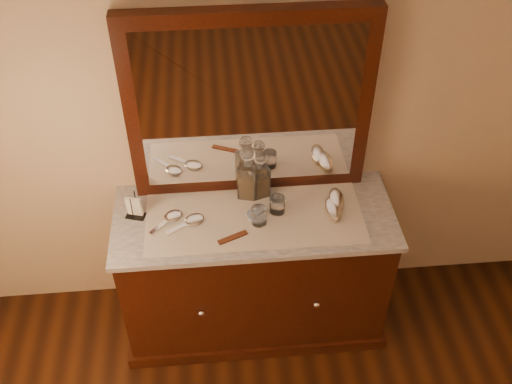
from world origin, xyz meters
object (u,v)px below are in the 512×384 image
dresser_cabinet (254,272)px  brush_near (333,210)px  comb (233,237)px  decanter_left (248,177)px  mirror_frame (250,106)px  napkin_rack (134,208)px  pin_dish (255,215)px  decanter_right (260,178)px  hand_mirror_inner (191,221)px  brush_far (336,201)px  hand_mirror_outer (170,218)px

dresser_cabinet → brush_near: brush_near is taller
comb → decanter_left: size_ratio=0.50×
mirror_frame → decanter_left: bearing=-102.6°
comb → napkin_rack: (-0.48, 0.20, 0.05)m
brush_near → decanter_left: bearing=156.4°
pin_dish → comb: size_ratio=0.54×
dresser_cabinet → napkin_rack: (-0.60, 0.05, 0.50)m
comb → decanter_right: size_ratio=0.56×
pin_dish → brush_near: 0.40m
mirror_frame → hand_mirror_inner: 0.64m
comb → napkin_rack: bearing=133.6°
comb → decanter_left: decanter_left is taller
comb → decanter_left: 0.35m
brush_near → hand_mirror_inner: bearing=-179.8°
decanter_right → brush_far: size_ratio=1.52×
dresser_cabinet → decanter_left: (-0.02, 0.16, 0.56)m
mirror_frame → brush_far: mirror_frame is taller
hand_mirror_inner → decanter_right: bearing=26.8°
comb → brush_near: bearing=-9.7°
napkin_rack → decanter_right: (0.65, 0.11, 0.05)m
brush_far → decanter_right: bearing=163.1°
mirror_frame → hand_mirror_outer: (-0.43, -0.24, -0.49)m
dresser_cabinet → comb: (-0.12, -0.15, 0.45)m
napkin_rack → decanter_right: decanter_right is taller
decanter_left → hand_mirror_outer: (-0.41, -0.15, -0.11)m
pin_dish → comb: 0.19m
decanter_right → hand_mirror_inner: decanter_right is taller
mirror_frame → brush_far: 0.67m
dresser_cabinet → mirror_frame: size_ratio=1.17×
napkin_rack → hand_mirror_inner: size_ratio=0.69×
decanter_right → hand_mirror_outer: decanter_right is taller
decanter_right → brush_near: bearing=-27.1°
pin_dish → hand_mirror_outer: bearing=178.1°
brush_near → comb: bearing=-166.1°
pin_dish → decanter_left: (-0.02, 0.17, 0.11)m
decanter_left → dresser_cabinet: bearing=-83.3°
dresser_cabinet → pin_dish: bearing=-72.2°
brush_near → hand_mirror_outer: 0.83m
decanter_left → pin_dish: bearing=-82.8°
comb → decanter_right: (0.16, 0.31, 0.10)m
decanter_left → mirror_frame: bearing=77.4°
comb → decanter_right: bearing=38.6°
comb → hand_mirror_inner: (-0.20, 0.13, 0.00)m
decanter_left → decanter_right: bearing=-0.6°
dresser_cabinet → brush_near: (0.40, -0.02, 0.47)m
dresser_cabinet → decanter_right: bearing=74.3°
hand_mirror_inner → decanter_left: bearing=31.6°
pin_dish → napkin_rack: bearing=174.6°
mirror_frame → brush_far: bearing=-25.2°
dresser_cabinet → decanter_left: bearing=96.7°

